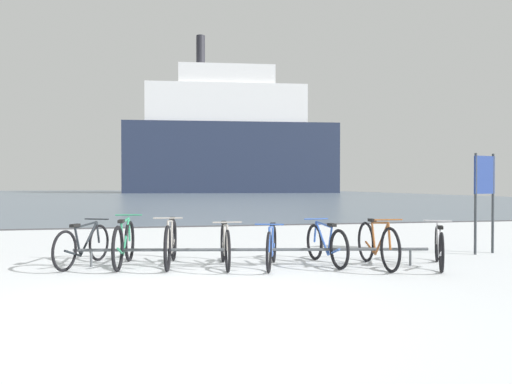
% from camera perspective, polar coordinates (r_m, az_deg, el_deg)
% --- Properties ---
extents(ground, '(80.00, 132.00, 0.08)m').
position_cam_1_polar(ground, '(58.95, -11.46, -0.52)').
color(ground, silver).
extents(bike_rack, '(5.87, 1.12, 0.31)m').
position_cam_1_polar(bike_rack, '(7.67, -0.50, -7.31)').
color(bike_rack, '#4C5156').
rests_on(bike_rack, ground).
extents(bicycle_0, '(0.72, 1.58, 0.77)m').
position_cam_1_polar(bicycle_0, '(8.24, -20.90, -6.25)').
color(bicycle_0, black).
rests_on(bicycle_0, ground).
extents(bicycle_1, '(0.46, 1.70, 0.85)m').
position_cam_1_polar(bicycle_1, '(7.99, -16.25, -6.23)').
color(bicycle_1, black).
rests_on(bicycle_1, ground).
extents(bicycle_2, '(0.46, 1.83, 0.85)m').
position_cam_1_polar(bicycle_2, '(7.86, -10.66, -6.31)').
color(bicycle_2, black).
rests_on(bicycle_2, ground).
extents(bicycle_3, '(0.46, 1.62, 0.79)m').
position_cam_1_polar(bicycle_3, '(7.61, -3.90, -6.73)').
color(bicycle_3, black).
rests_on(bicycle_3, ground).
extents(bicycle_4, '(0.63, 1.56, 0.76)m').
position_cam_1_polar(bicycle_4, '(7.56, 1.97, -6.86)').
color(bicycle_4, black).
rests_on(bicycle_4, ground).
extents(bicycle_5, '(0.46, 1.64, 0.77)m').
position_cam_1_polar(bicycle_5, '(7.92, 8.80, -6.52)').
color(bicycle_5, black).
rests_on(bicycle_5, ground).
extents(bicycle_6, '(0.46, 1.72, 0.83)m').
position_cam_1_polar(bicycle_6, '(7.87, 15.00, -6.37)').
color(bicycle_6, black).
rests_on(bicycle_6, ground).
extents(bicycle_7, '(0.89, 1.51, 0.75)m').
position_cam_1_polar(bicycle_7, '(8.19, 22.02, -6.37)').
color(bicycle_7, black).
rests_on(bicycle_7, ground).
extents(info_sign, '(0.54, 0.16, 1.99)m').
position_cam_1_polar(info_sign, '(10.06, 26.78, 0.71)').
color(info_sign, '#33383D').
rests_on(info_sign, ground).
extents(ferry_ship, '(38.38, 12.73, 28.24)m').
position_cam_1_polar(ferry_ship, '(82.88, -3.23, 6.47)').
color(ferry_ship, '#232D47').
rests_on(ferry_ship, ground).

